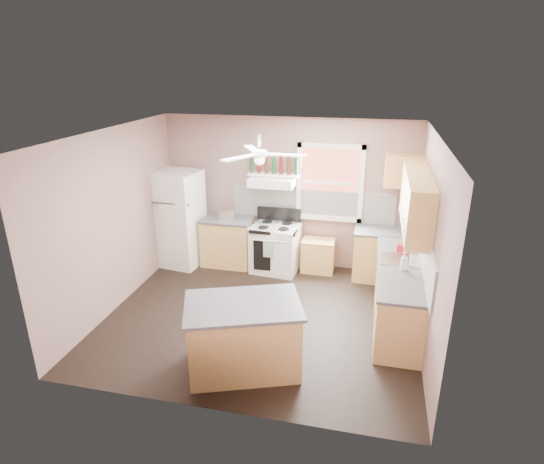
% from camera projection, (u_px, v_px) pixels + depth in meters
% --- Properties ---
extents(floor, '(4.50, 4.50, 0.00)m').
position_uv_depth(floor, '(261.00, 316.00, 6.81)').
color(floor, black).
rests_on(floor, ground).
extents(ceiling, '(4.50, 4.50, 0.00)m').
position_uv_depth(ceiling, '(259.00, 134.00, 5.85)').
color(ceiling, white).
rests_on(ceiling, ground).
extents(wall_back, '(4.50, 0.05, 2.70)m').
position_uv_depth(wall_back, '(288.00, 193.00, 8.17)').
color(wall_back, '#7E5F5A').
rests_on(wall_back, ground).
extents(wall_right, '(0.05, 4.00, 2.70)m').
position_uv_depth(wall_right, '(431.00, 246.00, 5.85)').
color(wall_right, '#7E5F5A').
rests_on(wall_right, ground).
extents(wall_left, '(0.05, 4.00, 2.70)m').
position_uv_depth(wall_left, '(113.00, 220.00, 6.80)').
color(wall_left, '#7E5F5A').
rests_on(wall_left, ground).
extents(backsplash_back, '(2.90, 0.03, 0.55)m').
position_uv_depth(backsplash_back, '(312.00, 205.00, 8.10)').
color(backsplash_back, white).
rests_on(backsplash_back, wall_back).
extents(backsplash_right, '(0.03, 2.60, 0.55)m').
position_uv_depth(backsplash_right, '(424.00, 250.00, 6.20)').
color(backsplash_right, white).
rests_on(backsplash_right, wall_right).
extents(window_view, '(1.00, 0.02, 1.20)m').
position_uv_depth(window_view, '(330.00, 183.00, 7.89)').
color(window_view, brown).
rests_on(window_view, wall_back).
extents(window_frame, '(1.16, 0.07, 1.36)m').
position_uv_depth(window_frame, '(330.00, 183.00, 7.86)').
color(window_frame, white).
rests_on(window_frame, wall_back).
extents(refrigerator, '(0.84, 0.82, 1.75)m').
position_uv_depth(refrigerator, '(179.00, 219.00, 8.29)').
color(refrigerator, white).
rests_on(refrigerator, floor).
extents(base_cabinet_left, '(0.90, 0.60, 0.86)m').
position_uv_depth(base_cabinet_left, '(228.00, 242.00, 8.42)').
color(base_cabinet_left, tan).
rests_on(base_cabinet_left, floor).
extents(counter_left, '(0.92, 0.62, 0.04)m').
position_uv_depth(counter_left, '(227.00, 219.00, 8.26)').
color(counter_left, '#434345').
rests_on(counter_left, base_cabinet_left).
extents(toaster, '(0.31, 0.23, 0.18)m').
position_uv_depth(toaster, '(226.00, 214.00, 8.19)').
color(toaster, silver).
rests_on(toaster, counter_left).
extents(stove, '(0.86, 0.71, 0.86)m').
position_uv_depth(stove, '(275.00, 248.00, 8.15)').
color(stove, white).
rests_on(stove, floor).
extents(range_hood, '(0.78, 0.50, 0.14)m').
position_uv_depth(range_hood, '(272.00, 182.00, 7.87)').
color(range_hood, white).
rests_on(range_hood, wall_back).
extents(bottle_shelf, '(0.90, 0.26, 0.03)m').
position_uv_depth(bottle_shelf, '(274.00, 174.00, 7.95)').
color(bottle_shelf, white).
rests_on(bottle_shelf, range_hood).
extents(cart, '(0.57, 0.38, 0.57)m').
position_uv_depth(cart, '(318.00, 256.00, 8.17)').
color(cart, tan).
rests_on(cart, floor).
extents(base_cabinet_corner, '(1.00, 0.60, 0.86)m').
position_uv_depth(base_cabinet_corner, '(383.00, 256.00, 7.84)').
color(base_cabinet_corner, tan).
rests_on(base_cabinet_corner, floor).
extents(base_cabinet_right, '(0.60, 2.20, 0.86)m').
position_uv_depth(base_cabinet_right, '(397.00, 296.00, 6.52)').
color(base_cabinet_right, tan).
rests_on(base_cabinet_right, floor).
extents(counter_corner, '(1.02, 0.62, 0.04)m').
position_uv_depth(counter_corner, '(385.00, 232.00, 7.68)').
color(counter_corner, '#434345').
rests_on(counter_corner, base_cabinet_corner).
extents(counter_right, '(0.62, 2.22, 0.04)m').
position_uv_depth(counter_right, '(400.00, 267.00, 6.36)').
color(counter_right, '#434345').
rests_on(counter_right, base_cabinet_right).
extents(sink, '(0.55, 0.45, 0.03)m').
position_uv_depth(sink, '(399.00, 260.00, 6.54)').
color(sink, silver).
rests_on(sink, counter_right).
extents(faucet, '(0.03, 0.03, 0.14)m').
position_uv_depth(faucet, '(412.00, 257.00, 6.48)').
color(faucet, silver).
rests_on(faucet, sink).
extents(upper_cabinet_right, '(0.33, 1.80, 0.76)m').
position_uv_depth(upper_cabinet_right, '(417.00, 202.00, 6.19)').
color(upper_cabinet_right, tan).
rests_on(upper_cabinet_right, wall_right).
extents(upper_cabinet_corner, '(0.60, 0.33, 0.52)m').
position_uv_depth(upper_cabinet_corner, '(404.00, 171.00, 7.39)').
color(upper_cabinet_corner, tan).
rests_on(upper_cabinet_corner, wall_back).
extents(paper_towel, '(0.26, 0.12, 0.12)m').
position_uv_depth(paper_towel, '(407.00, 209.00, 7.62)').
color(paper_towel, white).
rests_on(paper_towel, wall_back).
extents(island, '(1.50, 1.22, 0.86)m').
position_uv_depth(island, '(244.00, 338.00, 5.53)').
color(island, tan).
rests_on(island, floor).
extents(island_top, '(1.60, 1.32, 0.04)m').
position_uv_depth(island_top, '(243.00, 305.00, 5.37)').
color(island_top, '#434345').
rests_on(island_top, island).
extents(ceiling_fan_hub, '(0.20, 0.20, 0.08)m').
position_uv_depth(ceiling_fan_hub, '(259.00, 154.00, 5.94)').
color(ceiling_fan_hub, white).
rests_on(ceiling_fan_hub, ceiling).
extents(soap_bottle, '(0.14, 0.14, 0.26)m').
position_uv_depth(soap_bottle, '(404.00, 261.00, 6.18)').
color(soap_bottle, silver).
rests_on(soap_bottle, counter_right).
extents(red_caddy, '(0.20, 0.15, 0.10)m').
position_uv_depth(red_caddy, '(403.00, 248.00, 6.82)').
color(red_caddy, '#A70E18').
rests_on(red_caddy, counter_right).
extents(wine_bottles, '(0.86, 0.06, 0.31)m').
position_uv_depth(wine_bottles, '(274.00, 166.00, 7.89)').
color(wine_bottles, '#143819').
rests_on(wine_bottles, bottle_shelf).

